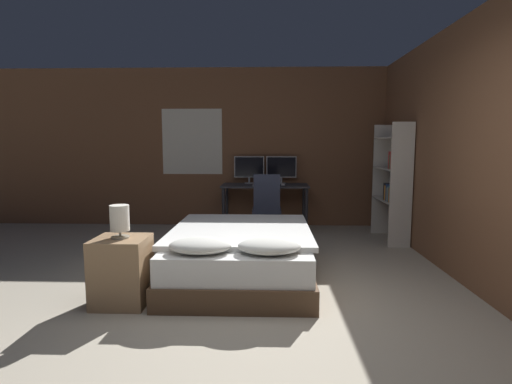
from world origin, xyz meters
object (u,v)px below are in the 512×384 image
Objects in this scene: desk at (265,190)px; computer_mouse at (283,185)px; bedside_lamp at (120,219)px; keyboard at (265,185)px; bed at (240,254)px; monitor_left at (249,168)px; monitor_right at (281,168)px; nightstand at (122,271)px; office_chair at (267,214)px; bookshelf at (393,179)px.

computer_mouse reaches higher than desk.
bedside_lamp is 4.15× the size of computer_mouse.
bedside_lamp is 0.73× the size of keyboard.
bed is 6.66× the size of bedside_lamp.
monitor_left is at bearing 143.15° from desk.
desk is 2.82× the size of monitor_left.
computer_mouse is (0.02, -0.41, -0.24)m from monitor_right.
nightstand is 0.47m from bedside_lamp.
bedside_lamp reaches higher than computer_mouse.
bedside_lamp is (-1.00, -0.71, 0.50)m from bed.
nightstand is at bearing -144.85° from bed.
bedside_lamp is at bearing -105.98° from monitor_left.
bed is at bearing -98.45° from office_chair.
desk reaches higher than nightstand.
nightstand is 0.35× the size of bookshelf.
monitor_right is (1.51, 3.37, 0.24)m from bedside_lamp.
nightstand is 3.58m from monitor_left.
bookshelf reaches higher than bed.
bed is 3.23× the size of nightstand.
computer_mouse is at bearing 0.00° from keyboard.
nightstand is 2.81m from office_chair.
bookshelf is at bearing -31.92° from monitor_right.
keyboard is (-0.27, -0.41, -0.25)m from monitor_right.
bed is 2.76m from monitor_left.
bedside_lamp is at bearing -117.28° from computer_mouse.
computer_mouse is (0.52, 2.26, 0.50)m from bed.
bed is 1.36× the size of desk.
monitor_right is 1.10m from office_chair.
office_chair is 0.57× the size of bookshelf.
bed is 3.82× the size of monitor_left.
bedside_lamp is at bearing 90.00° from nightstand.
office_chair is at bearing 63.07° from nightstand.
keyboard is (-0.00, -0.20, 0.10)m from desk.
bookshelf reaches higher than keyboard.
bookshelf is (2.09, 1.68, 0.65)m from bed.
bed is 1.97× the size of office_chair.
office_chair is at bearing -85.93° from keyboard.
desk is at bearing 145.27° from computer_mouse.
keyboard reaches higher than nightstand.
monitor_left is 2.34m from bookshelf.
nightstand is 3.95m from bookshelf.
keyboard is at bearing 67.33° from nightstand.
computer_mouse is at bearing 62.72° from nightstand.
monitor_left is 0.52× the size of office_chair.
bookshelf reaches higher than nightstand.
bed is 3.82× the size of monitor_right.
bedside_lamp is at bearing -114.15° from monitor_right.
office_chair is at bearing -105.47° from monitor_right.
monitor_left reaches higher than computer_mouse.
monitor_right is 0.47m from computer_mouse.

